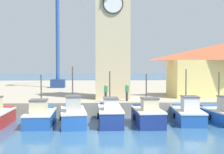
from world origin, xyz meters
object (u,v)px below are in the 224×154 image
at_px(warehouse_right, 224,69).
at_px(port_crane_near, 59,42).
at_px(fishing_boat_mid_right, 148,115).
at_px(dock_worker_along_quay, 106,92).
at_px(fishing_boat_mid_left, 73,115).
at_px(clock_tower, 112,24).
at_px(fishing_boat_right_inner, 188,113).
at_px(fishing_boat_left_inner, 40,116).
at_px(fishing_boat_center, 110,114).
at_px(fishing_boat_right_outer, 223,114).
at_px(dock_worker_near_tower, 127,92).

bearing_deg(warehouse_right, port_crane_near, 144.78).
distance_m(fishing_boat_mid_right, dock_worker_along_quay, 5.54).
xyz_separation_m(fishing_boat_mid_left, clock_tower, (3.37, 7.27, 7.91)).
xyz_separation_m(clock_tower, port_crane_near, (-7.19, 15.14, -0.69)).
relative_size(fishing_boat_mid_left, warehouse_right, 0.43).
bearing_deg(fishing_boat_right_inner, dock_worker_along_quay, 152.40).
relative_size(fishing_boat_mid_left, clock_tower, 0.33).
xyz_separation_m(fishing_boat_left_inner, fishing_boat_center, (5.39, 0.07, 0.09)).
xyz_separation_m(fishing_boat_right_outer, clock_tower, (-8.58, 6.82, 7.97)).
relative_size(fishing_boat_mid_left, dock_worker_near_tower, 3.17).
height_order(fishing_boat_left_inner, fishing_boat_right_inner, fishing_boat_right_inner).
bearing_deg(clock_tower, fishing_boat_left_inner, -129.22).
xyz_separation_m(fishing_boat_mid_right, dock_worker_near_tower, (-1.15, 4.83, 1.38)).
distance_m(fishing_boat_mid_left, clock_tower, 11.26).
bearing_deg(fishing_boat_left_inner, port_crane_near, 93.37).
height_order(port_crane_near, dock_worker_along_quay, port_crane_near).
bearing_deg(fishing_boat_right_inner, dock_worker_near_tower, 139.62).
height_order(fishing_boat_mid_right, fishing_boat_right_inner, fishing_boat_right_inner).
height_order(fishing_boat_right_inner, dock_worker_along_quay, fishing_boat_right_inner).
bearing_deg(fishing_boat_left_inner, clock_tower, 50.78).
relative_size(fishing_boat_right_inner, port_crane_near, 0.30).
distance_m(clock_tower, port_crane_near, 16.77).
bearing_deg(dock_worker_along_quay, clock_tower, 76.81).
height_order(fishing_boat_mid_right, dock_worker_near_tower, fishing_boat_mid_right).
relative_size(clock_tower, dock_worker_near_tower, 9.63).
relative_size(warehouse_right, port_crane_near, 0.68).
bearing_deg(dock_worker_near_tower, fishing_boat_mid_right, -76.61).
height_order(fishing_boat_mid_left, fishing_boat_center, fishing_boat_mid_left).
height_order(clock_tower, port_crane_near, port_crane_near).
distance_m(fishing_boat_mid_left, dock_worker_along_quay, 5.08).
bearing_deg(fishing_boat_left_inner, fishing_boat_center, 0.76).
bearing_deg(fishing_boat_center, clock_tower, 86.03).
bearing_deg(dock_worker_along_quay, dock_worker_near_tower, 13.25).
distance_m(fishing_boat_right_outer, dock_worker_along_quay, 10.12).
bearing_deg(warehouse_right, fishing_boat_left_inner, -154.12).
height_order(fishing_boat_center, dock_worker_along_quay, fishing_boat_center).
xyz_separation_m(fishing_boat_mid_left, dock_worker_along_quay, (2.63, 4.12, 1.36)).
xyz_separation_m(fishing_boat_mid_left, fishing_boat_mid_right, (5.75, -0.24, -0.01)).
xyz_separation_m(fishing_boat_right_inner, port_crane_near, (-12.97, 21.69, 7.28)).
xyz_separation_m(fishing_boat_mid_right, fishing_boat_right_outer, (6.20, 0.69, -0.05)).
relative_size(fishing_boat_right_inner, dock_worker_near_tower, 3.25).
bearing_deg(fishing_boat_mid_left, clock_tower, 65.13).
bearing_deg(fishing_boat_mid_left, dock_worker_near_tower, 44.93).
bearing_deg(fishing_boat_right_outer, fishing_boat_mid_right, -173.64).
bearing_deg(fishing_boat_right_outer, dock_worker_along_quay, 158.48).
height_order(fishing_boat_center, clock_tower, clock_tower).
bearing_deg(fishing_boat_left_inner, warehouse_right, 25.88).
height_order(fishing_boat_right_outer, clock_tower, clock_tower).
distance_m(fishing_boat_left_inner, fishing_boat_right_outer, 14.47).
bearing_deg(fishing_boat_mid_right, dock_worker_near_tower, 103.39).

